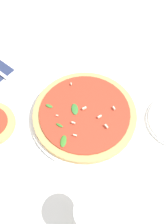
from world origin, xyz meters
TOP-DOWN VIEW (x-y plane):
  - ground_plane at (0.00, 0.00)m, footprint 6.00×6.00m
  - pizza_arugula_main at (0.00, 0.03)m, footprint 0.36×0.36m
  - wine_glass at (-0.27, 0.21)m, footprint 0.09×0.09m

SIDE VIEW (x-z plane):
  - ground_plane at x=0.00m, z-range 0.00..0.00m
  - pizza_arugula_main at x=0.00m, z-range -0.01..0.04m
  - wine_glass at x=-0.27m, z-range 0.03..0.17m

